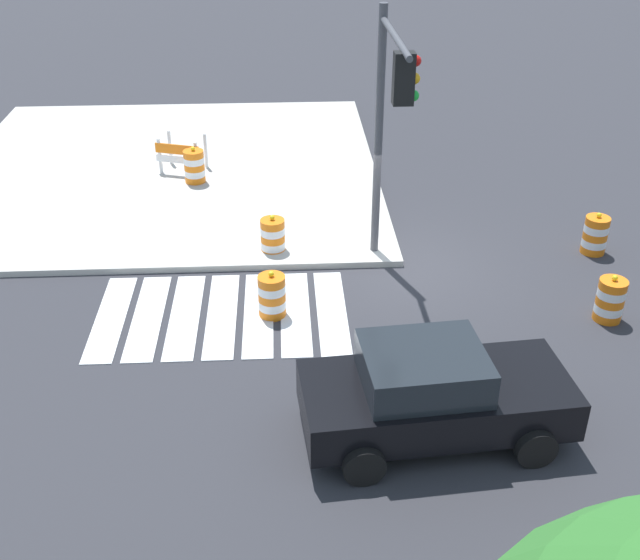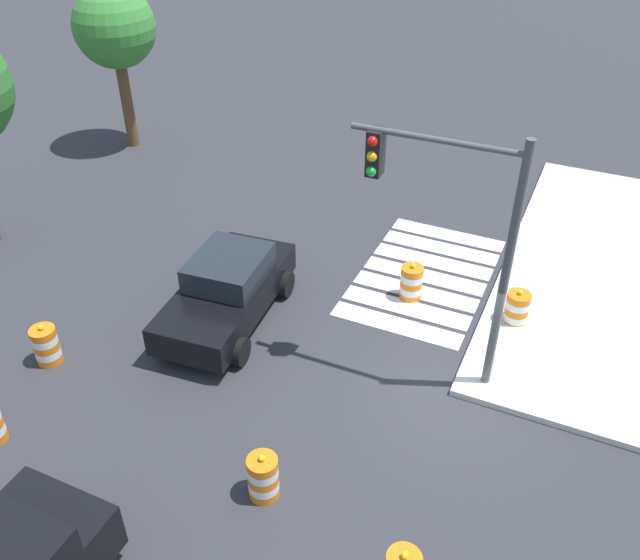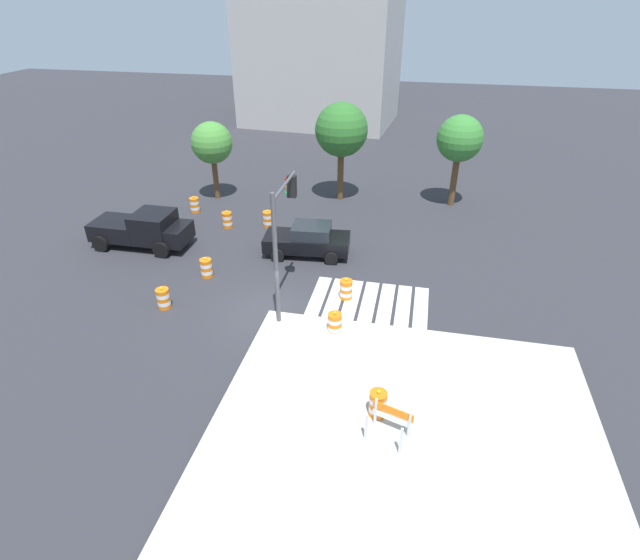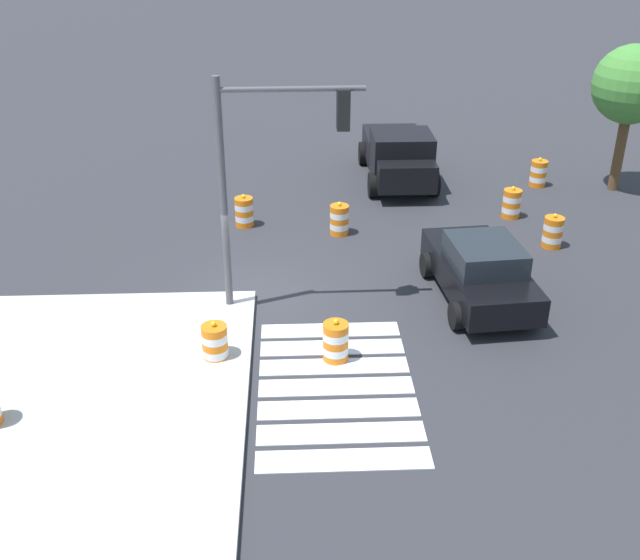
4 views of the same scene
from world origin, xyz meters
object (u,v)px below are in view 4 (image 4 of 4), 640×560
traffic_barrel_median_far (538,173)px  traffic_barrel_far_curb (215,344)px  sports_car (480,270)px  traffic_barrel_crosswalk_end (339,220)px  street_tree_streetside_mid (632,86)px  traffic_barrel_lane_center (336,342)px  traffic_barrel_near_corner (244,212)px  pickup_truck (399,156)px  traffic_barrel_median_near (553,232)px  traffic_light_pole (272,154)px  traffic_barrel_opposite_curb (512,204)px

traffic_barrel_median_far → traffic_barrel_far_curb: 14.72m
sports_car → traffic_barrel_far_curb: (2.56, -6.33, -0.36)m
traffic_barrel_crosswalk_end → street_tree_streetside_mid: (-3.37, 9.64, 3.08)m
sports_car → traffic_barrel_lane_center: 4.54m
traffic_barrel_near_corner → street_tree_streetside_mid: street_tree_streetside_mid is taller
traffic_barrel_median_far → traffic_barrel_lane_center: same height
traffic_barrel_crosswalk_end → pickup_truck: bearing=151.8°
pickup_truck → street_tree_streetside_mid: size_ratio=1.06×
pickup_truck → traffic_barrel_median_near: pickup_truck is taller
traffic_barrel_crosswalk_end → traffic_barrel_lane_center: (6.76, -0.52, 0.00)m
traffic_light_pole → traffic_barrel_lane_center: bearing=28.8°
traffic_barrel_near_corner → traffic_barrel_crosswalk_end: 2.94m
traffic_barrel_median_far → traffic_barrel_opposite_curb: 3.22m
traffic_barrel_opposite_curb → traffic_light_pole: bearing=-53.3°
traffic_barrel_lane_center → traffic_light_pole: 4.40m
traffic_barrel_near_corner → traffic_barrel_median_near: size_ratio=1.00×
pickup_truck → traffic_barrel_far_curb: size_ratio=5.06×
traffic_barrel_near_corner → traffic_barrel_opposite_curb: (-0.33, 8.30, 0.00)m
sports_car → traffic_light_pole: traffic_light_pole is taller
traffic_barrel_crosswalk_end → traffic_barrel_opposite_curb: 5.56m
traffic_barrel_median_far → traffic_light_pole: traffic_light_pole is taller
traffic_barrel_median_near → traffic_barrel_lane_center: size_ratio=1.00×
sports_car → traffic_barrel_opposite_curb: size_ratio=4.36×
street_tree_streetside_mid → sports_car: bearing=-40.4°
traffic_light_pole → street_tree_streetside_mid: (-7.74, 11.47, -0.38)m
traffic_barrel_median_far → street_tree_streetside_mid: street_tree_streetside_mid is taller
traffic_barrel_far_curb → traffic_light_pole: traffic_light_pole is taller
traffic_barrel_median_far → traffic_barrel_opposite_curb: bearing=-31.5°
traffic_barrel_crosswalk_end → traffic_barrel_median_far: 8.09m
traffic_barrel_lane_center → street_tree_streetside_mid: (-10.13, 10.16, 3.08)m
traffic_barrel_far_curb → traffic_barrel_lane_center: same height
traffic_barrel_opposite_curb → traffic_barrel_far_curb: bearing=-47.7°
traffic_barrel_lane_center → traffic_barrel_opposite_curb: size_ratio=1.00×
pickup_truck → traffic_light_pole: size_ratio=0.94×
traffic_barrel_crosswalk_end → traffic_barrel_near_corner: bearing=-104.6°
sports_car → street_tree_streetside_mid: street_tree_streetside_mid is taller
traffic_barrel_near_corner → traffic_light_pole: traffic_light_pole is taller
traffic_barrel_lane_center → traffic_barrel_opposite_curb: bearing=142.6°
street_tree_streetside_mid → traffic_barrel_crosswalk_end: bearing=-70.7°
traffic_barrel_lane_center → traffic_barrel_near_corner: bearing=-162.8°
traffic_barrel_median_far → traffic_barrel_far_curb: same height
traffic_barrel_far_curb → traffic_light_pole: 4.38m
traffic_barrel_lane_center → traffic_barrel_opposite_curb: (-7.83, 5.97, 0.00)m
traffic_barrel_median_far → traffic_barrel_lane_center: (10.57, -7.66, 0.00)m
pickup_truck → traffic_barrel_median_far: (0.56, 4.80, -0.52)m
traffic_barrel_median_far → traffic_light_pole: bearing=-47.6°
traffic_barrel_near_corner → traffic_barrel_median_near: same height
traffic_barrel_opposite_curb → street_tree_streetside_mid: 5.69m
traffic_barrel_far_curb → street_tree_streetside_mid: bearing=128.4°
traffic_barrel_opposite_curb → street_tree_streetside_mid: street_tree_streetside_mid is taller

